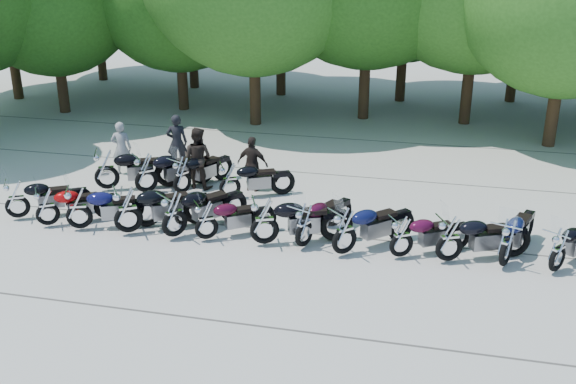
% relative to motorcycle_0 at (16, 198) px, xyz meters
% --- Properties ---
extents(ground, '(90.00, 90.00, 0.00)m').
position_rel_motorcycle_0_xyz_m(ground, '(7.26, -0.60, -0.63)').
color(ground, '#A39E93').
rests_on(ground, ground).
extents(motorcycle_0, '(2.28, 1.68, 1.26)m').
position_rel_motorcycle_0_xyz_m(motorcycle_0, '(0.00, 0.00, 0.00)').
color(motorcycle_0, black).
rests_on(motorcycle_0, ground).
extents(motorcycle_1, '(2.13, 1.74, 1.21)m').
position_rel_motorcycle_0_xyz_m(motorcycle_1, '(1.05, -0.25, -0.03)').
color(motorcycle_1, '#980507').
rests_on(motorcycle_1, ground).
extents(motorcycle_2, '(2.46, 1.54, 1.33)m').
position_rel_motorcycle_0_xyz_m(motorcycle_2, '(1.98, -0.27, 0.04)').
color(motorcycle_2, '#0D0E3B').
rests_on(motorcycle_2, ground).
extents(motorcycle_3, '(2.56, 2.08, 1.45)m').
position_rel_motorcycle_0_xyz_m(motorcycle_3, '(3.33, -0.21, 0.09)').
color(motorcycle_3, black).
rests_on(motorcycle_3, ground).
extents(motorcycle_4, '(2.14, 2.43, 1.41)m').
position_rel_motorcycle_0_xyz_m(motorcycle_4, '(4.57, -0.17, 0.08)').
color(motorcycle_4, black).
rests_on(motorcycle_4, ground).
extents(motorcycle_5, '(2.10, 1.72, 1.19)m').
position_rel_motorcycle_0_xyz_m(motorcycle_5, '(5.40, -0.12, -0.04)').
color(motorcycle_5, '#38071A').
rests_on(motorcycle_5, ground).
extents(motorcycle_6, '(2.62, 1.65, 1.42)m').
position_rel_motorcycle_0_xyz_m(motorcycle_6, '(6.89, -0.07, 0.08)').
color(motorcycle_6, black).
rests_on(motorcycle_6, ground).
extents(motorcycle_7, '(1.62, 2.37, 1.30)m').
position_rel_motorcycle_0_xyz_m(motorcycle_7, '(7.86, 0.02, 0.02)').
color(motorcycle_7, '#32061B').
rests_on(motorcycle_7, ground).
extents(motorcycle_8, '(2.25, 2.21, 1.37)m').
position_rel_motorcycle_0_xyz_m(motorcycle_8, '(8.89, -0.18, 0.05)').
color(motorcycle_8, '#0C1034').
rests_on(motorcycle_8, ground).
extents(motorcycle_9, '(2.16, 1.66, 1.21)m').
position_rel_motorcycle_0_xyz_m(motorcycle_9, '(10.23, -0.02, -0.03)').
color(motorcycle_9, '#3D0822').
rests_on(motorcycle_9, ground).
extents(motorcycle_10, '(2.43, 1.64, 1.33)m').
position_rel_motorcycle_0_xyz_m(motorcycle_10, '(11.33, -0.00, 0.03)').
color(motorcycle_10, black).
rests_on(motorcycle_10, ground).
extents(motorcycle_11, '(1.53, 2.47, 1.34)m').
position_rel_motorcycle_0_xyz_m(motorcycle_11, '(12.60, 0.07, 0.04)').
color(motorcycle_11, '#0D133C').
rests_on(motorcycle_11, ground).
extents(motorcycle_12, '(1.82, 2.15, 1.23)m').
position_rel_motorcycle_0_xyz_m(motorcycle_12, '(13.73, 0.04, -0.01)').
color(motorcycle_12, black).
rests_on(motorcycle_12, ground).
extents(motorcycle_14, '(2.63, 1.75, 1.43)m').
position_rel_motorcycle_0_xyz_m(motorcycle_14, '(1.35, 2.50, 0.09)').
color(motorcycle_14, black).
rests_on(motorcycle_14, ground).
extents(motorcycle_15, '(2.32, 2.26, 1.40)m').
position_rel_motorcycle_0_xyz_m(motorcycle_15, '(2.61, 2.52, 0.07)').
color(motorcycle_15, black).
rests_on(motorcycle_15, ground).
extents(motorcycle_16, '(1.69, 2.38, 1.31)m').
position_rel_motorcycle_0_xyz_m(motorcycle_16, '(3.66, 2.70, 0.02)').
color(motorcycle_16, black).
rests_on(motorcycle_16, ground).
extents(motorcycle_17, '(2.25, 1.61, 1.24)m').
position_rel_motorcycle_0_xyz_m(motorcycle_17, '(5.13, 2.67, -0.01)').
color(motorcycle_17, black).
rests_on(motorcycle_17, ground).
extents(rider_0, '(0.72, 0.56, 1.73)m').
position_rel_motorcycle_0_xyz_m(rider_0, '(1.13, 4.00, 0.23)').
color(rider_0, gray).
rests_on(rider_0, ground).
extents(rider_1, '(1.03, 0.87, 1.88)m').
position_rel_motorcycle_0_xyz_m(rider_1, '(3.90, 3.42, 0.31)').
color(rider_1, black).
rests_on(rider_1, ground).
extents(rider_2, '(1.03, 0.56, 1.67)m').
position_rel_motorcycle_0_xyz_m(rider_2, '(5.58, 3.53, 0.21)').
color(rider_2, black).
rests_on(rider_2, ground).
extents(rider_3, '(0.78, 0.63, 1.85)m').
position_rel_motorcycle_0_xyz_m(rider_3, '(2.69, 4.78, 0.30)').
color(rider_3, black).
rests_on(rider_3, ground).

